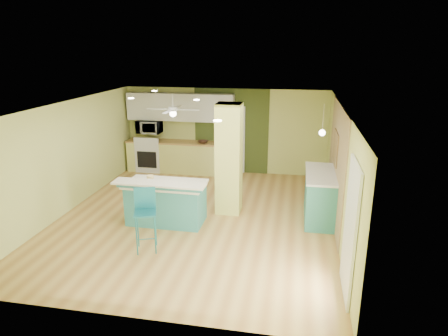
{
  "coord_description": "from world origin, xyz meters",
  "views": [
    {
      "loc": [
        2.11,
        -7.95,
        3.69
      ],
      "look_at": [
        0.56,
        0.4,
        1.07
      ],
      "focal_mm": 32.0,
      "sensor_mm": 36.0,
      "label": 1
    }
  ],
  "objects_px": {
    "side_counter": "(321,196)",
    "canister": "(150,179)",
    "fruit_bowl": "(203,142)",
    "peninsula": "(166,202)",
    "bar_stool": "(145,209)"
  },
  "relations": [
    {
      "from": "bar_stool",
      "to": "canister",
      "type": "height_order",
      "value": "bar_stool"
    },
    {
      "from": "bar_stool",
      "to": "canister",
      "type": "bearing_deg",
      "value": 87.25
    },
    {
      "from": "peninsula",
      "to": "fruit_bowl",
      "type": "distance_m",
      "value": 3.52
    },
    {
      "from": "side_counter",
      "to": "fruit_bowl",
      "type": "height_order",
      "value": "side_counter"
    },
    {
      "from": "side_counter",
      "to": "fruit_bowl",
      "type": "bearing_deg",
      "value": 140.95
    },
    {
      "from": "peninsula",
      "to": "side_counter",
      "type": "relative_size",
      "value": 1.18
    },
    {
      "from": "peninsula",
      "to": "side_counter",
      "type": "xyz_separation_m",
      "value": [
        3.28,
        0.83,
        0.06
      ]
    },
    {
      "from": "side_counter",
      "to": "canister",
      "type": "bearing_deg",
      "value": -166.49
    },
    {
      "from": "fruit_bowl",
      "to": "canister",
      "type": "bearing_deg",
      "value": -95.04
    },
    {
      "from": "fruit_bowl",
      "to": "canister",
      "type": "xyz_separation_m",
      "value": [
        -0.31,
        -3.52,
        -0.0
      ]
    },
    {
      "from": "bar_stool",
      "to": "fruit_bowl",
      "type": "xyz_separation_m",
      "value": [
        -0.02,
        4.67,
        0.18
      ]
    },
    {
      "from": "peninsula",
      "to": "side_counter",
      "type": "distance_m",
      "value": 3.38
    },
    {
      "from": "canister",
      "to": "bar_stool",
      "type": "bearing_deg",
      "value": -74.22
    },
    {
      "from": "peninsula",
      "to": "canister",
      "type": "distance_m",
      "value": 0.59
    },
    {
      "from": "bar_stool",
      "to": "side_counter",
      "type": "bearing_deg",
      "value": 13.18
    }
  ]
}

